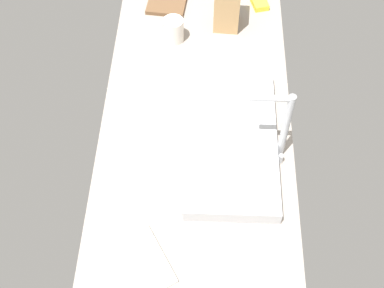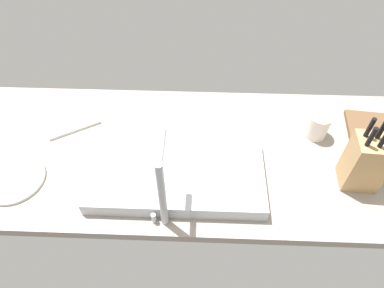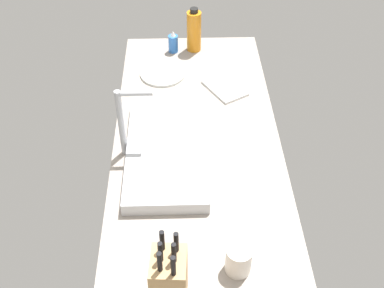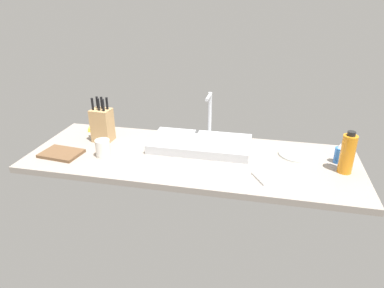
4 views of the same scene
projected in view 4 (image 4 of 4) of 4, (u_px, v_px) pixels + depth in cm
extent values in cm
cube|color=gray|center=(192.00, 159.00, 199.44)|extent=(186.21, 67.68, 3.50)
cube|color=#B7BABF|center=(200.00, 144.00, 208.08)|extent=(59.09, 30.64, 5.24)
cylinder|color=#B7BABF|center=(210.00, 116.00, 217.29)|extent=(2.40, 2.40, 29.81)
cylinder|color=#B7BABF|center=(208.00, 97.00, 206.00)|extent=(2.00, 12.56, 2.00)
cylinder|color=#B7BABF|center=(215.00, 135.00, 221.89)|extent=(1.60, 1.60, 4.00)
cube|color=tan|center=(102.00, 125.00, 215.54)|extent=(12.34, 10.77, 20.35)
cylinder|color=black|center=(92.00, 104.00, 209.31)|extent=(1.49, 1.49, 7.37)
cylinder|color=black|center=(97.00, 102.00, 212.20)|extent=(1.49, 1.49, 7.37)
cylinder|color=black|center=(98.00, 104.00, 208.39)|extent=(1.49, 1.49, 7.37)
cylinder|color=black|center=(102.00, 103.00, 211.49)|extent=(1.49, 1.49, 7.37)
cylinder|color=black|center=(103.00, 105.00, 207.16)|extent=(1.49, 1.49, 7.37)
cylinder|color=black|center=(107.00, 103.00, 210.42)|extent=(1.49, 1.49, 7.37)
cube|color=brown|center=(61.00, 153.00, 200.07)|extent=(23.63, 18.16, 1.80)
cylinder|color=blue|center=(339.00, 155.00, 189.78)|extent=(4.92, 4.92, 8.86)
cone|color=silver|center=(341.00, 146.00, 187.39)|extent=(2.70, 2.70, 2.80)
cylinder|color=orange|center=(347.00, 154.00, 177.64)|extent=(7.26, 7.26, 20.53)
cylinder|color=black|center=(352.00, 134.00, 172.99)|extent=(3.99, 3.99, 2.20)
cylinder|color=silver|center=(298.00, 154.00, 200.00)|extent=(21.53, 21.53, 1.20)
cube|color=white|center=(275.00, 176.00, 176.82)|extent=(24.15, 21.57, 1.20)
cylinder|color=silver|center=(103.00, 148.00, 196.94)|extent=(8.13, 8.13, 9.97)
cube|color=yellow|center=(96.00, 129.00, 234.24)|extent=(10.27, 8.18, 2.40)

